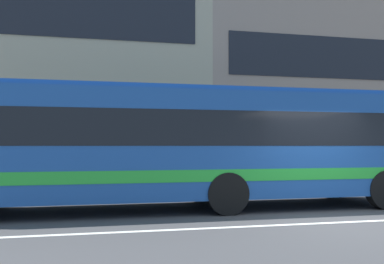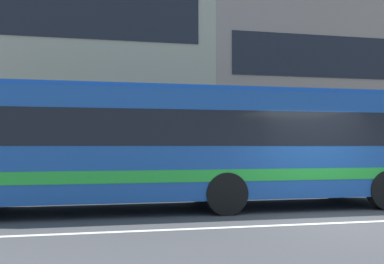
% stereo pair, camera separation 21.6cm
% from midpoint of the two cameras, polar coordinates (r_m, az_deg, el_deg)
% --- Properties ---
extents(ground_plane, '(160.00, 160.00, 0.00)m').
position_cam_midpoint_polar(ground_plane, '(9.78, 20.59, -11.30)').
color(ground_plane, '#403F41').
extents(lane_centre_line, '(60.00, 0.16, 0.01)m').
position_cam_midpoint_polar(lane_centre_line, '(9.78, 20.59, -11.28)').
color(lane_centre_line, silver).
rests_on(lane_centre_line, ground_plane).
extents(apartment_block_right, '(19.11, 9.50, 10.22)m').
position_cam_midpoint_polar(apartment_block_right, '(27.87, 20.27, 5.50)').
color(apartment_block_right, gray).
rests_on(apartment_block_right, ground_plane).
extents(transit_bus, '(11.95, 2.64, 3.07)m').
position_cam_midpoint_polar(transit_bus, '(11.01, -0.29, -1.47)').
color(transit_bus, '#1B478E').
rests_on(transit_bus, ground_plane).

